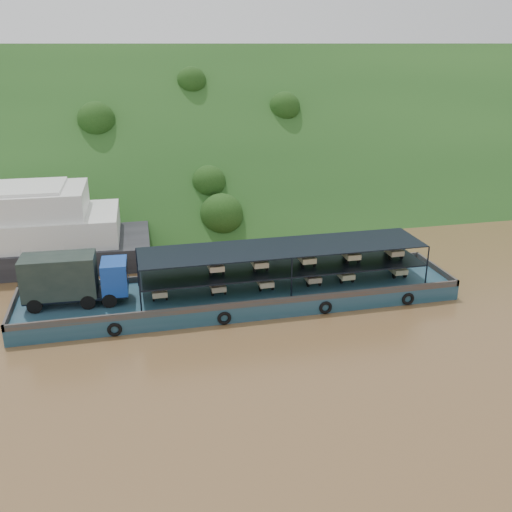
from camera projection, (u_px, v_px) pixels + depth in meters
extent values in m
plane|color=brown|center=(288.00, 303.00, 46.29)|extent=(160.00, 160.00, 0.00)
cube|color=#183C15|center=(216.00, 195.00, 79.12)|extent=(140.00, 39.60, 39.60)
cube|color=#143946|center=(241.00, 296.00, 46.24)|extent=(35.00, 7.00, 1.20)
cube|color=#592D19|center=(233.00, 271.00, 49.04)|extent=(35.00, 0.20, 0.50)
cube|color=#592D19|center=(250.00, 304.00, 42.84)|extent=(35.00, 0.20, 0.50)
cube|color=#592D19|center=(436.00, 268.00, 49.64)|extent=(0.20, 7.00, 0.50)
cube|color=#592D19|center=(11.00, 308.00, 42.24)|extent=(0.20, 7.00, 0.50)
torus|color=black|center=(115.00, 330.00, 40.89)|extent=(1.06, 0.26, 1.06)
torus|color=black|center=(224.00, 318.00, 42.59)|extent=(1.06, 0.26, 1.06)
torus|color=black|center=(326.00, 308.00, 44.30)|extent=(1.06, 0.26, 1.06)
torus|color=black|center=(408.00, 299.00, 45.79)|extent=(1.06, 0.26, 1.06)
cylinder|color=black|center=(35.00, 306.00, 41.80)|extent=(1.13, 0.44, 1.12)
cylinder|color=black|center=(40.00, 293.00, 43.96)|extent=(1.13, 0.44, 1.12)
cylinder|color=black|center=(88.00, 302.00, 42.44)|extent=(1.13, 0.44, 1.12)
cylinder|color=black|center=(91.00, 289.00, 44.60)|extent=(1.13, 0.44, 1.12)
cylinder|color=black|center=(110.00, 300.00, 42.71)|extent=(1.13, 0.44, 1.12)
cylinder|color=black|center=(111.00, 288.00, 44.87)|extent=(1.13, 0.44, 1.12)
cube|color=black|center=(77.00, 294.00, 43.31)|extent=(7.69, 2.81, 0.22)
cube|color=#153B96|center=(115.00, 276.00, 43.36)|extent=(2.02, 2.76, 2.45)
cube|color=black|center=(127.00, 270.00, 43.36)|extent=(0.17, 2.23, 1.00)
cube|color=black|center=(59.00, 276.00, 42.56)|extent=(5.48, 2.93, 3.12)
cube|color=black|center=(283.00, 266.00, 46.19)|extent=(23.00, 5.00, 0.12)
cube|color=black|center=(283.00, 247.00, 45.62)|extent=(23.00, 5.00, 0.08)
cylinder|color=black|center=(140.00, 292.00, 41.47)|extent=(0.12, 0.12, 3.30)
cylinder|color=black|center=(137.00, 267.00, 46.03)|extent=(0.12, 0.12, 3.30)
cylinder|color=black|center=(292.00, 278.00, 43.92)|extent=(0.12, 0.12, 3.30)
cylinder|color=black|center=(275.00, 256.00, 48.48)|extent=(0.12, 0.12, 3.30)
cylinder|color=black|center=(427.00, 266.00, 46.36)|extent=(0.12, 0.12, 3.30)
cylinder|color=black|center=(399.00, 246.00, 50.92)|extent=(0.12, 0.12, 3.30)
cylinder|color=black|center=(158.00, 288.00, 45.51)|extent=(0.12, 0.52, 0.52)
cylinder|color=black|center=(153.00, 298.00, 43.76)|extent=(0.14, 0.52, 0.52)
cylinder|color=black|center=(167.00, 297.00, 43.97)|extent=(0.14, 0.52, 0.52)
cube|color=beige|center=(159.00, 292.00, 44.07)|extent=(1.15, 1.50, 0.44)
cube|color=#B10F0B|center=(158.00, 284.00, 45.05)|extent=(0.55, 0.80, 0.80)
cube|color=#B10F0B|center=(158.00, 279.00, 44.70)|extent=(0.50, 0.10, 0.10)
cylinder|color=black|center=(215.00, 283.00, 46.48)|extent=(0.12, 0.52, 0.52)
cylinder|color=black|center=(212.00, 293.00, 44.73)|extent=(0.14, 0.52, 0.52)
cylinder|color=black|center=(225.00, 292.00, 44.95)|extent=(0.14, 0.52, 0.52)
cube|color=#C3AF8A|center=(218.00, 286.00, 45.04)|extent=(1.15, 1.50, 0.44)
cube|color=#AC0B1A|center=(215.00, 279.00, 46.03)|extent=(0.55, 0.80, 0.80)
cube|color=#AC0B1A|center=(216.00, 274.00, 45.67)|extent=(0.50, 0.10, 0.10)
cylinder|color=black|center=(261.00, 279.00, 47.31)|extent=(0.12, 0.52, 0.52)
cylinder|color=black|center=(260.00, 288.00, 45.56)|extent=(0.14, 0.52, 0.52)
cylinder|color=black|center=(272.00, 287.00, 45.77)|extent=(0.14, 0.52, 0.52)
cube|color=beige|center=(265.00, 282.00, 45.87)|extent=(1.15, 1.50, 0.44)
cube|color=#AF2B0B|center=(262.00, 275.00, 46.85)|extent=(0.55, 0.80, 0.80)
cube|color=#AF2B0B|center=(262.00, 270.00, 46.49)|extent=(0.50, 0.10, 0.10)
cylinder|color=black|center=(307.00, 275.00, 48.16)|extent=(0.12, 0.52, 0.52)
cylinder|color=black|center=(308.00, 284.00, 46.41)|extent=(0.14, 0.52, 0.52)
cylinder|color=black|center=(320.00, 283.00, 46.62)|extent=(0.14, 0.52, 0.52)
cube|color=tan|center=(312.00, 278.00, 46.72)|extent=(1.15, 1.50, 0.44)
cube|color=red|center=(308.00, 271.00, 47.70)|extent=(0.55, 0.80, 0.80)
cube|color=red|center=(309.00, 266.00, 47.34)|extent=(0.50, 0.10, 0.10)
cylinder|color=black|center=(339.00, 272.00, 48.77)|extent=(0.12, 0.52, 0.52)
cylinder|color=black|center=(341.00, 281.00, 47.02)|extent=(0.14, 0.52, 0.52)
cylinder|color=black|center=(353.00, 279.00, 47.24)|extent=(0.14, 0.52, 0.52)
cube|color=beige|center=(346.00, 275.00, 47.33)|extent=(1.15, 1.50, 0.44)
cube|color=#AE0B10|center=(341.00, 268.00, 48.32)|extent=(0.55, 0.80, 0.80)
cube|color=#AE0B10|center=(342.00, 263.00, 47.96)|extent=(0.50, 0.10, 0.10)
cylinder|color=black|center=(390.00, 267.00, 49.78)|extent=(0.12, 0.52, 0.52)
cylinder|color=black|center=(394.00, 276.00, 48.03)|extent=(0.14, 0.52, 0.52)
cylinder|color=black|center=(405.00, 275.00, 48.25)|extent=(0.14, 0.52, 0.52)
cube|color=tan|center=(398.00, 270.00, 48.34)|extent=(1.15, 1.50, 0.44)
cube|color=red|center=(392.00, 263.00, 49.32)|extent=(0.55, 0.80, 0.80)
cube|color=red|center=(394.00, 258.00, 48.97)|extent=(0.50, 0.10, 0.10)
cylinder|color=black|center=(213.00, 264.00, 45.86)|extent=(0.12, 0.52, 0.52)
cylinder|color=black|center=(210.00, 273.00, 44.11)|extent=(0.14, 0.52, 0.52)
cylinder|color=black|center=(223.00, 271.00, 44.32)|extent=(0.14, 0.52, 0.52)
cube|color=beige|center=(216.00, 266.00, 44.42)|extent=(1.15, 1.50, 0.44)
cube|color=#1B2CA3|center=(213.00, 259.00, 45.40)|extent=(0.55, 0.80, 0.80)
cube|color=#1B2CA3|center=(214.00, 254.00, 45.04)|extent=(0.50, 0.10, 0.10)
cylinder|color=black|center=(256.00, 260.00, 46.60)|extent=(0.12, 0.52, 0.52)
cylinder|color=black|center=(255.00, 269.00, 44.86)|extent=(0.14, 0.52, 0.52)
cylinder|color=black|center=(267.00, 268.00, 45.07)|extent=(0.14, 0.52, 0.52)
cube|color=beige|center=(260.00, 263.00, 45.16)|extent=(1.15, 1.50, 0.44)
cube|color=red|center=(256.00, 256.00, 46.15)|extent=(0.55, 0.80, 0.80)
cube|color=red|center=(257.00, 251.00, 45.79)|extent=(0.50, 0.10, 0.10)
cylinder|color=black|center=(302.00, 256.00, 47.44)|extent=(0.12, 0.52, 0.52)
cylinder|color=black|center=(302.00, 265.00, 45.70)|extent=(0.14, 0.52, 0.52)
cylinder|color=black|center=(314.00, 264.00, 45.91)|extent=(0.14, 0.52, 0.52)
cube|color=beige|center=(307.00, 259.00, 46.00)|extent=(1.15, 1.50, 0.44)
cube|color=tan|center=(303.00, 252.00, 46.99)|extent=(0.55, 0.80, 0.80)
cube|color=tan|center=(304.00, 247.00, 46.63)|extent=(0.50, 0.10, 0.10)
cylinder|color=black|center=(345.00, 253.00, 48.26)|extent=(0.12, 0.52, 0.52)
cylinder|color=black|center=(347.00, 261.00, 46.51)|extent=(0.14, 0.52, 0.52)
cylinder|color=black|center=(358.00, 260.00, 46.72)|extent=(0.14, 0.52, 0.52)
cube|color=beige|center=(351.00, 255.00, 46.81)|extent=(1.15, 1.50, 0.44)
cube|color=#AB250B|center=(346.00, 248.00, 47.80)|extent=(0.55, 0.80, 0.80)
cube|color=#AB250B|center=(348.00, 243.00, 47.44)|extent=(0.50, 0.10, 0.10)
cylinder|color=black|center=(386.00, 249.00, 49.07)|extent=(0.12, 0.52, 0.52)
cylinder|color=black|center=(390.00, 257.00, 47.32)|extent=(0.14, 0.52, 0.52)
cylinder|color=black|center=(401.00, 256.00, 47.53)|extent=(0.14, 0.52, 0.52)
cube|color=tan|center=(394.00, 251.00, 47.63)|extent=(1.15, 1.50, 0.44)
cube|color=beige|center=(388.00, 245.00, 48.61)|extent=(0.55, 0.80, 0.80)
cube|color=beige|center=(390.00, 240.00, 48.25)|extent=(0.50, 0.10, 0.10)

